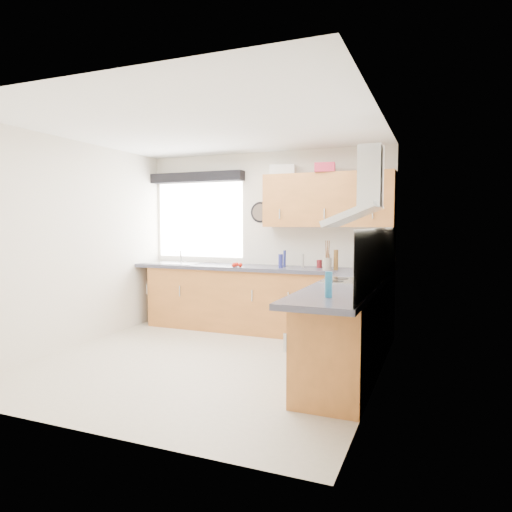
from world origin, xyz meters
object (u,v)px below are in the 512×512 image
at_px(oven, 350,329).
at_px(extractor_hood, 362,195).
at_px(upper_cabinets, 328,200).
at_px(washing_machine, 212,301).

distance_m(oven, extractor_hood, 1.35).
xyz_separation_m(extractor_hood, upper_cabinets, (-0.65, 1.33, 0.03)).
height_order(upper_cabinets, washing_machine, upper_cabinets).
distance_m(oven, upper_cabinets, 1.99).
bearing_deg(extractor_hood, upper_cabinets, 116.13).
height_order(extractor_hood, washing_machine, extractor_hood).
xyz_separation_m(oven, upper_cabinets, (-0.55, 1.32, 1.38)).
bearing_deg(upper_cabinets, extractor_hood, -63.87).
bearing_deg(extractor_hood, washing_machine, 152.06).
height_order(oven, extractor_hood, extractor_hood).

